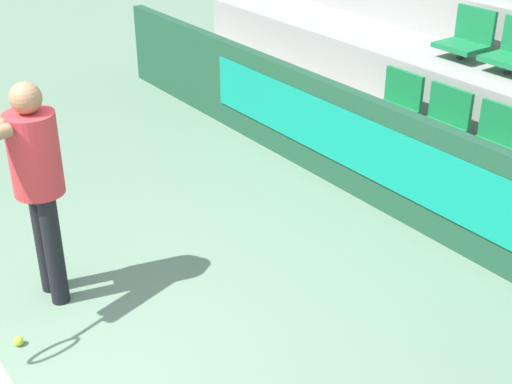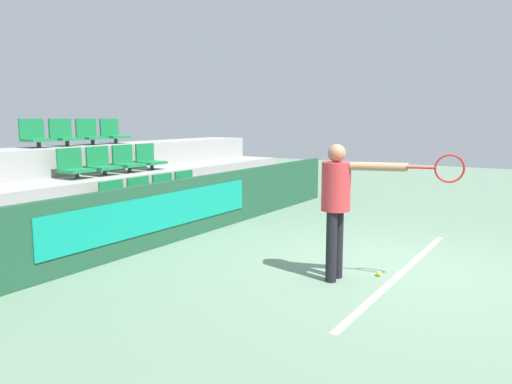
{
  "view_description": "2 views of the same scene",
  "coord_description": "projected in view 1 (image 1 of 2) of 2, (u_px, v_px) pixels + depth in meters",
  "views": [
    {
      "loc": [
        3.62,
        -0.86,
        3.09
      ],
      "look_at": [
        -0.0,
        1.77,
        0.76
      ],
      "focal_mm": 50.0,
      "sensor_mm": 36.0,
      "label": 1
    },
    {
      "loc": [
        -6.14,
        -1.82,
        1.93
      ],
      "look_at": [
        -0.33,
        1.84,
        0.91
      ],
      "focal_mm": 35.0,
      "sensor_mm": 36.0,
      "label": 2
    }
  ],
  "objects": [
    {
      "name": "ground_plane",
      "position": [
        29.0,
        375.0,
        4.48
      ],
      "size": [
        30.0,
        30.0,
        0.0
      ],
      "primitive_type": "plane",
      "color": "slate"
    },
    {
      "name": "court_baseline",
      "position": [
        6.0,
        384.0,
        4.4
      ],
      "size": [
        4.34,
        0.08,
        0.01
      ],
      "color": "white",
      "rests_on": "ground"
    },
    {
      "name": "barrier_wall",
      "position": [
        408.0,
        169.0,
        6.02
      ],
      "size": [
        9.72,
        0.14,
        0.97
      ],
      "color": "#1E4C33",
      "rests_on": "ground"
    },
    {
      "name": "bleacher_tier_front",
      "position": [
        451.0,
        178.0,
        6.42
      ],
      "size": [
        9.32,
        0.97,
        0.48
      ],
      "color": "#9E9E99",
      "rests_on": "ground"
    },
    {
      "name": "stadium_chair_0",
      "position": [
        395.0,
        102.0,
        6.89
      ],
      "size": [
        0.47,
        0.39,
        0.5
      ],
      "color": "#333333",
      "rests_on": "bleacher_tier_front"
    },
    {
      "name": "stadium_chair_1",
      "position": [
        441.0,
        120.0,
        6.48
      ],
      "size": [
        0.47,
        0.39,
        0.5
      ],
      "color": "#333333",
      "rests_on": "bleacher_tier_front"
    },
    {
      "name": "stadium_chair_2",
      "position": [
        493.0,
        140.0,
        6.07
      ],
      "size": [
        0.47,
        0.39,
        0.5
      ],
      "color": "#333333",
      "rests_on": "bleacher_tier_front"
    },
    {
      "name": "stadium_chair_4",
      "position": [
        467.0,
        38.0,
        7.18
      ],
      "size": [
        0.47,
        0.39,
        0.5
      ],
      "color": "#333333",
      "rests_on": "bleacher_tier_middle"
    },
    {
      "name": "tennis_player",
      "position": [
        28.0,
        173.0,
        4.73
      ],
      "size": [
        0.58,
        1.52,
        1.63
      ],
      "rotation": [
        0.0,
        0.0,
        0.29
      ],
      "color": "black",
      "rests_on": "ground"
    },
    {
      "name": "tennis_ball",
      "position": [
        18.0,
        341.0,
        4.72
      ],
      "size": [
        0.07,
        0.07,
        0.07
      ],
      "color": "#CCDB33",
      "rests_on": "ground"
    }
  ]
}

